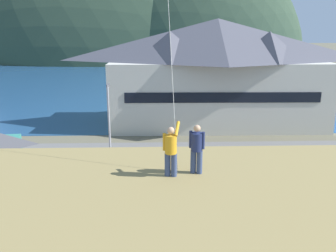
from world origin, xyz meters
name	(u,v)px	position (x,y,z in m)	size (l,w,h in m)	color
ground_plane	(166,220)	(0.00, 0.00, 0.00)	(600.00, 600.00, 0.00)	#66604C
parking_lot_pad	(164,184)	(0.00, 5.00, 0.05)	(40.00, 20.00, 0.10)	slate
bay_water	(159,81)	(0.00, 60.00, 0.01)	(360.00, 84.00, 0.03)	navy
far_hill_west_ridge	(112,60)	(-17.66, 121.15, 0.00)	(110.23, 58.05, 87.63)	#334733
far_hill_east_peak	(196,60)	(14.63, 118.40, 0.00)	(80.12, 56.05, 80.84)	#334733
harbor_lodge	(217,70)	(6.58, 22.62, 6.60)	(26.16, 11.96, 12.39)	beige
wharf_dock	(159,101)	(-0.21, 35.48, 0.35)	(3.20, 12.98, 0.70)	#70604C
moored_boat_wharfside	(137,96)	(-3.77, 38.16, 0.72)	(2.88, 7.74, 2.16)	#A8A399
parked_car_lone_by_shed	(64,211)	(-5.92, -0.69, 1.06)	(4.25, 2.15, 1.82)	navy
parked_car_mid_row_center	(277,190)	(7.28, 1.69, 1.06)	(4.32, 2.29, 1.82)	#9EA3A8
parked_car_front_row_end	(76,165)	(-6.75, 6.59, 1.06)	(4.22, 2.09, 1.82)	red
parked_car_back_row_right	(194,170)	(2.25, 5.31, 1.06)	(4.31, 2.26, 1.82)	#B28923
parked_car_mid_row_near	(197,205)	(1.81, -0.24, 1.06)	(4.35, 2.35, 1.82)	black
parking_light_pole	(109,116)	(-4.64, 10.56, 3.92)	(0.24, 0.78, 6.58)	#ADADB2
person_kite_flyer	(171,150)	(-0.05, -7.89, 7.21)	(0.60, 0.62, 1.86)	#384770
person_companion	(197,148)	(0.85, -7.66, 7.20)	(0.52, 0.40, 1.74)	#384770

